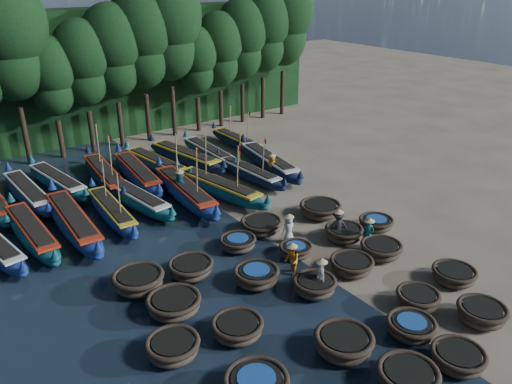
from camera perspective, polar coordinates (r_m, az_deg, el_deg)
ground at (r=24.62m, az=3.21°, el=-6.65°), size 120.00×120.00×0.00m
foliage_wall at (r=42.67m, az=-17.66°, el=12.65°), size 40.00×3.00×10.00m
coracle_2 at (r=17.89m, az=16.94°, el=-19.64°), size 2.45×2.45×0.80m
coracle_3 at (r=19.27m, az=22.09°, el=-17.15°), size 2.32×2.32×0.67m
coracle_4 at (r=21.62m, az=24.39°, el=-12.48°), size 2.10×2.10×0.75m
coracle_5 at (r=17.08m, az=0.04°, el=-21.12°), size 2.62×2.62×0.70m
coracle_6 at (r=18.64m, az=10.00°, el=-16.63°), size 2.51×2.51×0.84m
coracle_7 at (r=20.04m, az=17.30°, el=-14.51°), size 2.18×2.18×0.68m
coracle_8 at (r=21.59m, az=18.00°, el=-11.51°), size 1.98×1.98×0.70m
coracle_9 at (r=23.67m, az=21.68°, el=-8.78°), size 2.19×2.19×0.68m
coracle_10 at (r=18.53m, az=-9.48°, el=-17.12°), size 2.28×2.28×0.74m
coracle_11 at (r=19.14m, az=-2.14°, el=-15.25°), size 1.98×1.98×0.71m
coracle_12 at (r=21.46m, az=6.70°, el=-10.55°), size 1.89×1.89×0.72m
coracle_13 at (r=23.09m, az=10.88°, el=-8.19°), size 2.12×2.12×0.69m
coracle_14 at (r=24.52m, az=14.11°, el=-6.37°), size 2.01×2.01×0.76m
coracle_15 at (r=20.51m, az=-9.37°, el=-12.50°), size 2.21×2.21×0.75m
coracle_16 at (r=21.84m, az=0.04°, el=-9.54°), size 2.41×2.41×0.79m
coracle_17 at (r=23.95m, az=4.55°, el=-6.63°), size 1.62×1.62×0.63m
coracle_18 at (r=25.63m, az=10.01°, el=-4.62°), size 2.22×2.22×0.74m
coracle_19 at (r=27.03m, az=13.56°, el=-3.47°), size 1.94×1.94×0.66m
coracle_20 at (r=22.04m, az=-13.29°, el=-9.84°), size 2.23×2.23×0.85m
coracle_21 at (r=22.58m, az=-7.46°, el=-8.61°), size 2.49×2.49×0.76m
coracle_22 at (r=24.46m, az=-2.09°, el=-5.80°), size 2.05×2.05×0.67m
coracle_23 at (r=25.96m, az=0.60°, el=-3.83°), size 2.60×2.60×0.74m
coracle_24 at (r=27.87m, az=7.36°, el=-1.94°), size 2.32×2.32×0.79m
long_boat_1 at (r=27.50m, az=-24.23°, el=-4.17°), size 1.59×8.08×1.42m
long_boat_2 at (r=27.62m, az=-20.14°, el=-3.20°), size 1.98×8.97×1.58m
long_boat_3 at (r=28.39m, az=-16.14°, el=-2.11°), size 1.76×7.49×3.18m
long_boat_4 at (r=29.64m, az=-13.68°, el=-0.65°), size 2.34×7.94×1.41m
long_boat_5 at (r=29.79m, az=-8.11°, el=0.09°), size 2.44×8.87×3.79m
long_boat_6 at (r=30.11m, az=-4.26°, el=0.47°), size 2.84×8.31×3.58m
long_boat_7 at (r=32.53m, az=-0.82°, el=2.21°), size 1.64×7.27×3.09m
long_boat_8 at (r=34.18m, az=1.48°, el=3.46°), size 2.93×8.53×1.52m
long_boat_10 at (r=32.40m, az=-24.63°, el=-0.06°), size 1.80×8.10×1.43m
long_boat_11 at (r=33.46m, az=-21.75°, el=1.14°), size 2.47×7.85×1.39m
long_boat_12 at (r=33.32m, az=-16.89°, el=1.84°), size 2.28×8.52×3.63m
long_boat_13 at (r=33.13m, az=-13.41°, el=2.11°), size 2.41×8.60×1.52m
long_boat_14 at (r=34.53m, az=-11.27°, el=3.14°), size 2.37×8.07×1.43m
long_boat_15 at (r=35.52m, az=-8.07°, el=4.00°), size 2.80×8.35×1.49m
long_boat_16 at (r=36.42m, az=-5.44°, el=4.55°), size 1.64×7.64×1.35m
long_boat_17 at (r=38.78m, az=-2.16°, el=5.81°), size 1.38×7.31×3.11m
fisherman_0 at (r=24.88m, az=3.75°, el=-4.13°), size 0.78×0.54×1.72m
fisherman_1 at (r=24.96m, az=12.74°, el=-4.47°), size 0.53×0.65×1.75m
fisherman_2 at (r=22.31m, az=4.10°, el=-7.67°), size 0.85×0.93×1.75m
fisherman_3 at (r=25.36m, az=9.33°, el=-3.76°), size 1.23×1.05×1.85m
fisherman_4 at (r=21.40m, az=7.43°, el=-9.34°), size 0.76×0.96×1.72m
fisherman_5 at (r=29.91m, az=-8.63°, el=0.82°), size 0.89×1.72×1.98m
fisherman_6 at (r=32.83m, az=1.86°, el=3.09°), size 0.53×0.79×1.78m
tree_4 at (r=37.06m, az=-26.64°, el=15.55°), size 5.34×5.34×12.58m
tree_5 at (r=37.92m, az=-22.46°, el=12.21°), size 3.68×3.68×8.68m
tree_6 at (r=38.44m, az=-19.26°, el=13.83°), size 4.09×4.09×9.65m
tree_7 at (r=39.09m, az=-16.11°, el=15.37°), size 4.51×4.51×10.63m
tree_8 at (r=39.88m, az=-13.04°, el=16.80°), size 4.92×4.92×11.60m
tree_9 at (r=40.80m, az=-10.05°, el=18.14°), size 5.34×5.34×12.58m
tree_10 at (r=42.22m, az=-6.92°, el=14.80°), size 3.68×3.68×8.68m
tree_11 at (r=43.30m, az=-4.23°, el=16.03°), size 4.09×4.09×9.65m
tree_12 at (r=44.48m, az=-1.65°, el=17.16°), size 4.51×4.51×10.63m
tree_13 at (r=45.76m, az=0.82°, el=18.21°), size 4.92×4.92×11.60m
tree_14 at (r=47.12m, az=3.18°, el=19.16°), size 5.34×5.34×12.58m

